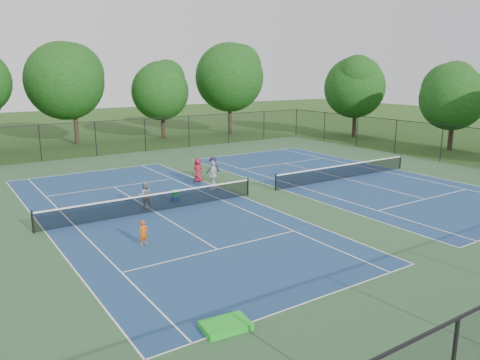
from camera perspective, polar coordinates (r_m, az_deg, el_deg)
ground at (r=28.39m, az=2.69°, el=-1.59°), size 140.00×140.00×0.00m
court_pad at (r=28.39m, az=2.69°, el=-1.58°), size 36.00×36.00×0.01m
tennis_court_left at (r=25.00m, az=-10.36°, el=-3.63°), size 12.00×23.83×1.07m
tennis_court_right at (r=32.90m, az=12.56°, el=0.35°), size 12.00×23.83×1.07m
perimeter_fence at (r=28.03m, az=2.73°, el=1.58°), size 36.08×36.08×3.02m
tree_back_b at (r=49.62m, az=-19.77°, el=11.71°), size 7.60×7.60×10.03m
tree_back_c at (r=51.70m, az=-9.53°, el=11.09°), size 6.00×6.00×8.40m
tree_back_d at (r=54.61m, az=-1.28°, el=12.77°), size 7.80×7.80×10.37m
tree_side_e at (r=53.39m, az=14.02°, el=11.29°), size 6.60×6.60×8.87m
tree_side_f at (r=47.53m, az=24.75°, el=9.62°), size 5.80×5.80×8.12m
child_player at (r=20.29m, az=-11.69°, el=-6.34°), size 0.43×0.31×1.10m
instructor at (r=25.46m, az=-11.55°, el=-1.82°), size 0.82×0.68×1.53m
bystander_a at (r=28.90m, az=-3.28°, el=0.57°), size 1.13×1.04×1.86m
bystander_b at (r=31.42m, az=-3.31°, el=1.36°), size 1.09×0.70×1.61m
bystander_c at (r=31.14m, az=-5.16°, el=1.22°), size 0.83×0.58×1.60m
ball_crate at (r=26.73m, az=-7.91°, el=-2.31°), size 0.42×0.34×0.30m
ball_hopper at (r=26.64m, az=-7.94°, el=-1.60°), size 0.40×0.34×0.38m
green_tarp at (r=14.07m, az=-1.74°, el=-17.31°), size 1.46×1.05×0.20m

